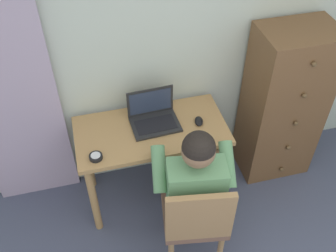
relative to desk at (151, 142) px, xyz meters
The scene contains 9 objects.
wall_back 0.82m from the desk, 41.53° to the left, with size 4.80×0.05×2.50m, color silver.
curtain_panel 1.09m from the desk, 163.30° to the left, with size 0.63×0.03×2.30m, color #B29EBC.
desk is the anchor object (origin of this frame).
dresser 1.09m from the desk, ahead, with size 0.56×0.44×1.34m.
chair 0.66m from the desk, 76.23° to the right, with size 0.48×0.46×0.86m.
person_seated 0.48m from the desk, 68.06° to the right, with size 0.59×0.63×1.18m.
laptop 0.20m from the desk, 62.81° to the left, with size 0.35×0.27×0.24m.
computer_mouse 0.38m from the desk, ahead, with size 0.06×0.10×0.03m, color black.
desk_clock 0.47m from the desk, 156.46° to the right, with size 0.09×0.09×0.03m.
Camera 1 is at (-0.77, -0.13, 2.71)m, focal length 42.28 mm.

